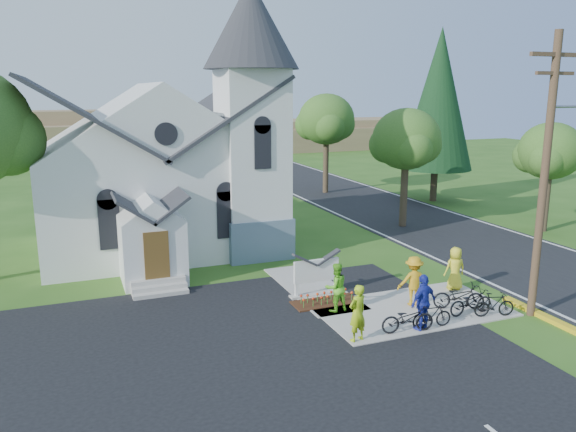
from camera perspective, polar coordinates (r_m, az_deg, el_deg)
name	(u,v)px	position (r m, az deg, el deg)	size (l,w,h in m)	color
ground	(383,321)	(20.65, 9.67, -10.46)	(120.00, 120.00, 0.00)	#2E5719
parking_lot	(203,384)	(16.57, -8.59, -16.53)	(20.00, 16.00, 0.02)	black
road	(397,214)	(37.90, 11.00, 0.20)	(8.00, 90.00, 0.02)	black
sidewalk	(411,309)	(21.79, 12.42, -9.25)	(7.00, 4.00, 0.05)	#ADA59C
church	(164,147)	(29.14, -12.48, 6.87)	(12.35, 12.00, 13.00)	white
church_sign	(316,271)	(22.41, 2.89, -5.61)	(2.20, 0.40, 1.70)	#ADA59C
flower_bed	(326,302)	(21.98, 3.84, -8.74)	(2.60, 1.10, 0.07)	#391E0F
utility_pole	(547,168)	(21.42, 24.79, 4.41)	(3.45, 0.28, 10.00)	#463323
tree_road_near	(406,140)	(33.82, 11.93, 7.59)	(4.00, 4.00, 7.05)	#3D2F21
tree_road_mid	(326,120)	(44.50, 3.93, 9.74)	(4.40, 4.40, 7.80)	#3D2F21
tree_road_far	(551,152)	(35.31, 25.12, 5.94)	(3.60, 3.60, 6.30)	#3D2F21
conifer	(439,99)	(42.35, 15.06, 11.37)	(5.20, 5.20, 12.40)	#3D2F21
distant_hills	(178,137)	(73.95, -11.08, 7.90)	(61.00, 10.00, 5.60)	olive
cyclist_0	(357,313)	(18.56, 7.06, -9.74)	(0.70, 0.46, 1.91)	#9ABE16
bike_0	(408,318)	(19.62, 12.06, -10.15)	(0.65, 1.86, 0.97)	black
cyclist_1	(336,287)	(20.87, 4.88, -7.21)	(0.89, 0.69, 1.84)	#5DBF23
bike_1	(432,316)	(20.16, 14.41, -9.77)	(0.42, 1.47, 0.89)	black
cyclist_2	(423,302)	(19.77, 13.58, -8.49)	(1.15, 0.48, 1.96)	#202CA4
bike_2	(459,296)	(22.06, 16.96, -7.79)	(0.66, 1.89, 0.99)	black
cyclist_3	(414,281)	(21.86, 12.64, -6.45)	(1.23, 0.71, 1.91)	#CA9116
bike_3	(494,305)	(21.76, 20.22, -8.44)	(0.43, 1.51, 0.91)	black
cyclist_4	(455,268)	(23.96, 16.61, -5.12)	(0.87, 0.57, 1.79)	yellow
bike_4	(471,302)	(21.68, 18.06, -8.29)	(0.63, 1.81, 0.95)	black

